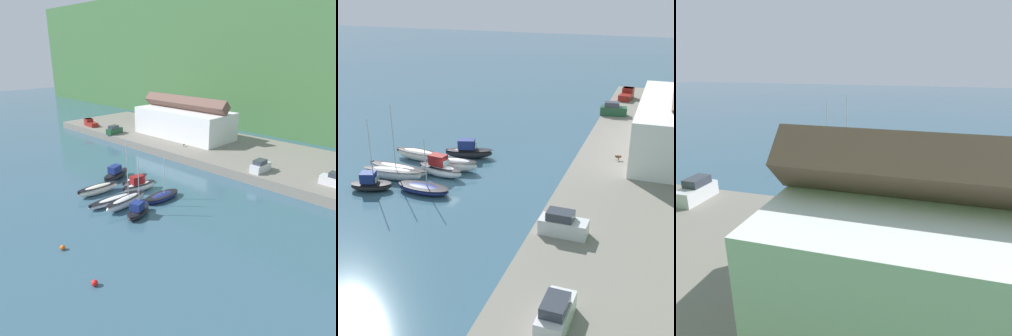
# 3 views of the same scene
# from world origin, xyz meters

# --- Properties ---
(ground_plane) EXTENTS (320.00, 320.00, 0.00)m
(ground_plane) POSITION_xyz_m (0.00, 0.00, 0.00)
(ground_plane) COLOR #385B70
(hillside_backdrop) EXTENTS (240.00, 56.51, 39.24)m
(hillside_backdrop) POSITION_xyz_m (0.00, 74.81, 19.62)
(hillside_backdrop) COLOR #42703D
(hillside_backdrop) RESTS_ON ground_plane
(quay_promenade) EXTENTS (105.01, 24.17, 1.69)m
(quay_promenade) POSITION_xyz_m (0.00, 25.62, 0.85)
(quay_promenade) COLOR gray
(quay_promenade) RESTS_ON ground_plane
(harbor_clubhouse) EXTENTS (24.12, 10.88, 9.75)m
(harbor_clubhouse) POSITION_xyz_m (-15.85, 25.70, 5.27)
(harbor_clubhouse) COLOR white
(harbor_clubhouse) RESTS_ON quay_promenade
(moored_boat_0) EXTENTS (3.72, 6.67, 2.56)m
(moored_boat_0) POSITION_xyz_m (-8.26, -0.78, 0.93)
(moored_boat_0) COLOR black
(moored_boat_0) RESTS_ON ground_plane
(moored_boat_1) EXTENTS (2.16, 5.64, 1.65)m
(moored_boat_1) POSITION_xyz_m (-3.49, -0.37, 0.87)
(moored_boat_1) COLOR white
(moored_boat_1) RESTS_ON ground_plane
(moored_boat_2) EXTENTS (2.79, 6.26, 2.72)m
(moored_boat_2) POSITION_xyz_m (-1.32, -1.48, 1.00)
(moored_boat_2) COLOR white
(moored_boat_2) RESTS_ON ground_plane
(moored_boat_3) EXTENTS (2.76, 6.46, 6.60)m
(moored_boat_3) POSITION_xyz_m (3.59, -1.09, 0.53)
(moored_boat_3) COLOR navy
(moored_boat_3) RESTS_ON ground_plane
(moored_boat_4) EXTENTS (2.49, 7.23, 1.50)m
(moored_boat_4) POSITION_xyz_m (-5.19, -6.58, 0.79)
(moored_boat_4) COLOR white
(moored_boat_4) RESTS_ON ground_plane
(moored_boat_5) EXTENTS (2.55, 8.54, 0.99)m
(moored_boat_5) POSITION_xyz_m (-0.59, -7.01, 0.54)
(moored_boat_5) COLOR silver
(moored_boat_5) RESTS_ON ground_plane
(moored_boat_6) EXTENTS (2.38, 7.61, 9.44)m
(moored_boat_6) POSITION_xyz_m (1.54, -6.41, 0.83)
(moored_boat_6) COLOR white
(moored_boat_6) RESTS_ON ground_plane
(moored_boat_7) EXTENTS (3.49, 5.12, 8.47)m
(moored_boat_7) POSITION_xyz_m (4.98, -7.07, 0.80)
(moored_boat_7) COLOR black
(moored_boat_7) RESTS_ON ground_plane
(parked_car_0) EXTENTS (1.88, 4.23, 2.16)m
(parked_car_0) POSITION_xyz_m (10.19, 16.33, 2.61)
(parked_car_0) COLOR silver
(parked_car_0) RESTS_ON quay_promenade
(parked_car_1) EXTENTS (2.29, 4.38, 2.16)m
(parked_car_1) POSITION_xyz_m (-29.95, 15.32, 2.61)
(parked_car_1) COLOR #1E4C2D
(parked_car_1) RESTS_ON quay_promenade
(parked_car_2) EXTENTS (4.24, 1.89, 2.16)m
(parked_car_2) POSITION_xyz_m (21.74, 18.55, 2.61)
(parked_car_2) COLOR silver
(parked_car_2) RESTS_ON quay_promenade
(pickup_truck_0) EXTENTS (4.90, 2.44, 1.90)m
(pickup_truck_0) POSITION_xyz_m (-42.08, 16.23, 2.51)
(pickup_truck_0) COLOR maroon
(pickup_truck_0) RESTS_ON quay_promenade
(dog_on_quay) EXTENTS (0.61, 0.86, 0.68)m
(dog_on_quay) POSITION_xyz_m (-9.53, 18.68, 2.15)
(dog_on_quay) COLOR brown
(dog_on_quay) RESTS_ON quay_promenade
(mooring_buoy_0) EXTENTS (0.58, 0.58, 0.58)m
(mooring_buoy_0) POSITION_xyz_m (4.95, -18.39, 0.29)
(mooring_buoy_0) COLOR orange
(mooring_buoy_0) RESTS_ON ground_plane
(mooring_buoy_1) EXTENTS (0.65, 0.65, 0.65)m
(mooring_buoy_1) POSITION_xyz_m (12.72, -19.30, 0.32)
(mooring_buoy_1) COLOR red
(mooring_buoy_1) RESTS_ON ground_plane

